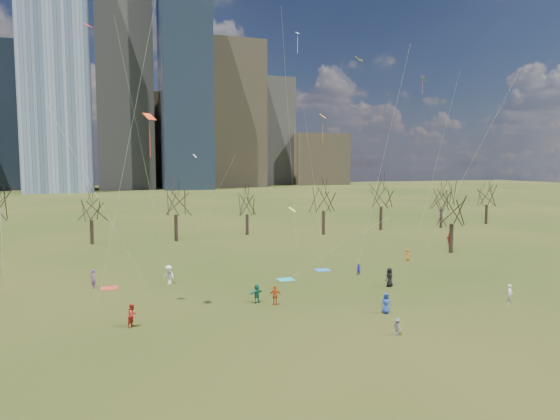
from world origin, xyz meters
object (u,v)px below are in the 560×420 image
object	(u,v)px
blanket_crimson	(109,288)
person_0	(386,303)
person_4	(275,295)
blanket_teal	(286,280)
person_1	(510,294)
blanket_navy	(322,270)
person_2	(133,315)

from	to	relation	value
blanket_crimson	person_0	distance (m)	25.75
blanket_crimson	person_4	distance (m)	16.76
blanket_teal	person_0	world-z (taller)	person_0
blanket_crimson	person_1	distance (m)	35.82
blanket_teal	person_0	bearing A→B (deg)	-75.02
blanket_teal	person_4	world-z (taller)	person_4
blanket_teal	blanket_crimson	bearing A→B (deg)	172.60
blanket_crimson	person_4	bearing A→B (deg)	-38.93
blanket_navy	person_4	bearing A→B (deg)	-129.51
blanket_teal	person_4	size ratio (longest dim) A/B	0.96
blanket_navy	person_0	distance (m)	16.46
blanket_crimson	person_1	bearing A→B (deg)	-27.71
person_0	person_4	bearing A→B (deg)	163.86
person_0	person_1	bearing A→B (deg)	11.93
blanket_navy	person_1	size ratio (longest dim) A/B	0.95
person_1	person_2	world-z (taller)	person_2
person_1	person_2	distance (m)	30.46
blanket_teal	person_0	xyz separation A→B (m)	(3.57, -13.33, 0.80)
blanket_navy	person_1	bearing A→B (deg)	-61.82
person_1	person_4	distance (m)	19.66
blanket_crimson	person_2	size ratio (longest dim) A/B	0.91
person_4	blanket_crimson	bearing A→B (deg)	-30.90
person_1	person_4	size ratio (longest dim) A/B	1.01
blanket_crimson	person_0	size ratio (longest dim) A/B	0.98
blanket_teal	person_1	bearing A→B (deg)	-44.42
blanket_crimson	person_4	size ratio (longest dim) A/B	0.96
blanket_navy	blanket_crimson	size ratio (longest dim) A/B	1.00
person_0	person_1	world-z (taller)	person_1
blanket_teal	blanket_navy	bearing A→B (deg)	29.07
blanket_teal	person_2	size ratio (longest dim) A/B	0.91
person_1	person_2	size ratio (longest dim) A/B	0.96
person_0	person_4	distance (m)	9.03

